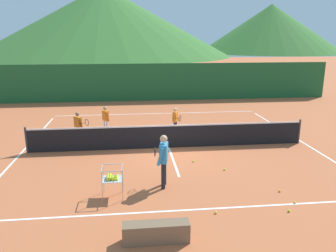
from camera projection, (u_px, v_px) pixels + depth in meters
ground_plane at (169, 148)px, 14.05m from camera, size 120.00×120.00×0.00m
line_baseline_near at (191, 210)px, 9.02m from camera, size 11.77×0.08×0.01m
line_baseline_far at (156, 113)px, 20.23m from camera, size 11.77×0.08×0.01m
line_sideline_west at (21, 153)px, 13.41m from camera, size 0.08×11.67×0.01m
line_sideline_east at (303, 143)px, 14.69m from camera, size 0.08×11.67×0.01m
line_service_center at (169, 148)px, 14.05m from camera, size 0.08×6.09×0.01m
tennis_net at (169, 136)px, 13.92m from camera, size 11.36×0.08×1.05m
instructor at (163, 156)px, 10.19m from camera, size 0.44×0.80×1.64m
student_0 at (78, 124)px, 14.69m from camera, size 0.67×0.51×1.32m
student_1 at (106, 117)px, 15.95m from camera, size 0.37×0.53×1.30m
student_2 at (175, 118)px, 15.87m from camera, size 0.41×0.69×1.25m
ball_cart at (112, 178)px, 9.62m from camera, size 0.58×0.58×0.90m
tennis_ball_0 at (224, 169)px, 11.68m from camera, size 0.07×0.07×0.07m
tennis_ball_1 at (289, 211)px, 8.91m from camera, size 0.07×0.07×0.07m
tennis_ball_2 at (280, 191)px, 10.06m from camera, size 0.07×0.07×0.07m
tennis_ball_3 at (216, 213)px, 8.82m from camera, size 0.07×0.07×0.07m
tennis_ball_4 at (295, 202)px, 9.37m from camera, size 0.07×0.07×0.07m
tennis_ball_5 at (193, 161)px, 12.44m from camera, size 0.07×0.07×0.07m
windscreen_fence at (151, 82)px, 23.99m from camera, size 25.89×0.08×2.63m
courtside_bench at (156, 232)px, 7.58m from camera, size 1.50×0.36×0.46m
hill_0 at (104, 22)px, 77.19m from camera, size 57.35×57.35×15.30m
hill_1 at (80, 33)px, 75.74m from camera, size 42.02×42.02×10.03m
hill_2 at (270, 29)px, 93.35m from camera, size 38.86×38.86×12.93m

